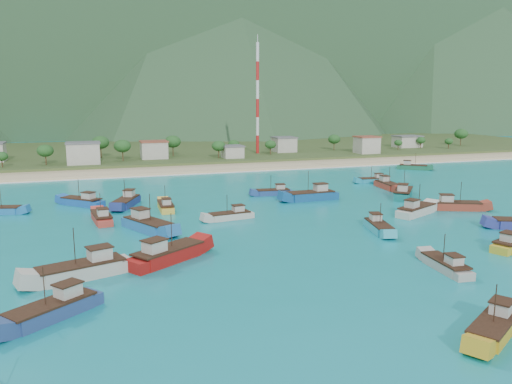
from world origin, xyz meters
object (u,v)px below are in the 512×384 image
object	(u,v)px
boat_2	(102,218)
boat_25	(82,202)
boat_13	(126,202)
boat_18	(416,211)
boat_3	(312,196)
boat_24	(166,207)
boat_12	(53,311)
boat_8	(83,271)
boat_15	(388,186)
boat_10	(378,227)
boat_11	(167,255)
boat_0	(413,167)
boat_16	(373,181)
boat_26	(446,266)
boat_4	(456,206)
boat_6	(230,216)
boat_20	(495,328)
radio_tower	(258,99)
boat_17	(403,194)
boat_22	(274,193)
boat_28	(148,226)

from	to	relation	value
boat_2	boat_25	bearing A→B (deg)	95.50
boat_13	boat_18	world-z (taller)	boat_18
boat_3	boat_24	distance (m)	34.16
boat_3	boat_12	world-z (taller)	boat_3
boat_8	boat_15	distance (m)	88.73
boat_10	boat_11	size ratio (longest dim) A/B	0.80
boat_0	boat_16	distance (m)	33.60
boat_0	boat_26	world-z (taller)	boat_0
boat_4	boat_13	size ratio (longest dim) A/B	0.99
boat_4	boat_26	bearing A→B (deg)	-18.32
boat_6	boat_24	distance (m)	16.68
boat_4	boat_13	world-z (taller)	boat_13
boat_6	boat_0	bearing A→B (deg)	-65.32
boat_25	boat_12	bearing A→B (deg)	-138.73
boat_0	boat_12	world-z (taller)	boat_12
boat_3	boat_4	size ratio (longest dim) A/B	1.10
boat_25	boat_8	bearing A→B (deg)	-135.73
boat_16	boat_20	distance (m)	93.93
boat_10	boat_2	bearing A→B (deg)	-12.23
boat_12	boat_25	world-z (taller)	boat_12
boat_18	boat_16	bearing A→B (deg)	134.45
boat_4	boat_24	xyz separation A→B (m)	(-58.84, 19.76, -0.16)
boat_15	boat_24	bearing A→B (deg)	14.09
boat_2	boat_18	distance (m)	62.98
boat_6	boat_26	bearing A→B (deg)	-160.10
boat_3	boat_16	distance (m)	32.22
boat_0	boat_16	world-z (taller)	boat_0
boat_11	boat_24	bearing A→B (deg)	137.62
boat_2	boat_20	xyz separation A→B (m)	(35.92, -61.75, -0.00)
radio_tower	boat_17	size ratio (longest dim) A/B	3.86
boat_18	boat_26	size ratio (longest dim) A/B	1.24
boat_15	boat_22	distance (m)	31.91
boat_2	boat_4	distance (m)	73.33
boat_8	boat_18	distance (m)	66.74
boat_10	boat_24	size ratio (longest dim) A/B	1.05
boat_28	boat_22	bearing A→B (deg)	-169.74
boat_12	boat_26	size ratio (longest dim) A/B	1.12
boat_0	boat_17	world-z (taller)	boat_17
boat_18	boat_11	bearing A→B (deg)	-101.34
boat_18	boat_24	world-z (taller)	boat_18
boat_22	boat_6	bearing A→B (deg)	147.64
boat_4	boat_12	distance (m)	84.06
boat_16	boat_4	bearing A→B (deg)	-178.35
boat_10	boat_11	distance (m)	38.95
boat_15	boat_0	bearing A→B (deg)	-127.61
boat_13	boat_25	xyz separation A→B (m)	(-9.31, 3.69, -0.05)
boat_4	boat_12	bearing A→B (deg)	-45.37
boat_8	boat_28	world-z (taller)	boat_8
boat_13	boat_26	size ratio (longest dim) A/B	1.22
boat_12	boat_26	world-z (taller)	boat_12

